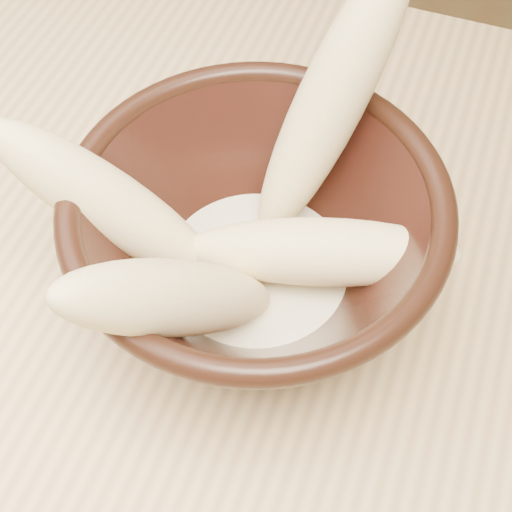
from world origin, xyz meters
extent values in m
cube|color=#DCB679|center=(0.00, 0.00, 0.73)|extent=(1.20, 0.80, 0.04)
cylinder|color=black|center=(0.10, 0.06, 0.76)|extent=(0.09, 0.09, 0.01)
cylinder|color=black|center=(0.10, 0.06, 0.78)|extent=(0.09, 0.09, 0.01)
torus|color=black|center=(0.10, 0.06, 0.86)|extent=(0.22, 0.22, 0.01)
cylinder|color=beige|center=(0.10, 0.06, 0.79)|extent=(0.12, 0.12, 0.02)
ellipsoid|color=#DCC082|center=(0.11, 0.13, 0.87)|extent=(0.09, 0.14, 0.18)
ellipsoid|color=#DCC082|center=(0.02, 0.04, 0.85)|extent=(0.15, 0.06, 0.13)
ellipsoid|color=#DCC082|center=(0.13, 0.06, 0.82)|extent=(0.17, 0.08, 0.06)
ellipsoid|color=#DCC082|center=(0.08, -0.01, 0.85)|extent=(0.11, 0.14, 0.14)
camera|label=1|loc=(0.18, -0.17, 1.16)|focal=50.00mm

